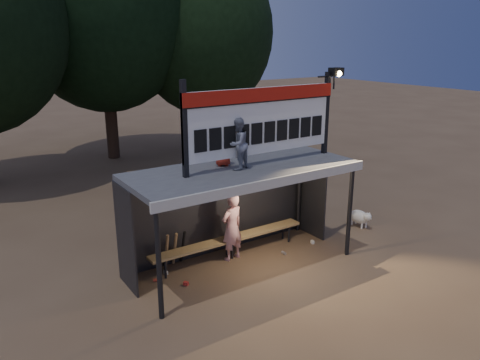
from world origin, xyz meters
name	(u,v)px	position (x,y,z in m)	size (l,w,h in m)	color
ground	(242,266)	(0.00, 0.00, 0.00)	(80.00, 80.00, 0.00)	#4F3A27
player	(232,227)	(-0.01, 0.42, 0.80)	(0.58, 0.38, 1.59)	white
child_a	(238,144)	(-0.17, -0.07, 2.86)	(0.53, 0.41, 1.08)	gray
child_b	(223,147)	(-0.28, 0.34, 2.74)	(0.41, 0.27, 0.84)	#A22719
dugout_shelter	(236,186)	(0.00, 0.24, 1.85)	(5.10, 2.08, 2.32)	#424345
scoreboard_assembly	(265,118)	(0.56, -0.01, 3.32)	(4.10, 0.27, 1.99)	black
bench	(229,240)	(0.00, 0.55, 0.43)	(4.00, 0.35, 0.48)	#997948
tree_mid	(102,7)	(1.00, 11.50, 6.17)	(7.22, 7.22, 10.36)	#311F16
tree_right	(203,33)	(5.00, 10.50, 5.19)	(6.08, 6.08, 8.72)	#312016
dog	(360,217)	(3.98, 0.13, 0.28)	(0.36, 0.81, 0.49)	beige
bats	(175,249)	(-1.28, 0.82, 0.43)	(0.47, 0.33, 0.84)	olive
litter	(225,265)	(-0.35, 0.17, 0.04)	(4.19, 0.79, 0.08)	#A6231C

